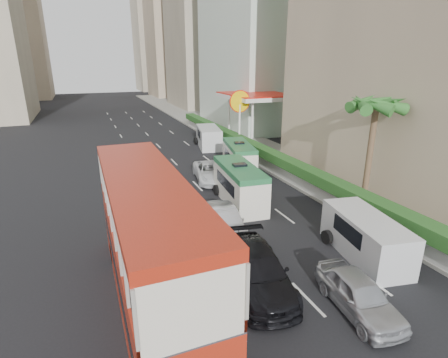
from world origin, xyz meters
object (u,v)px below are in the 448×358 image
van_asset (211,180)px  palm_tree (369,157)px  car_silver_lane_b (356,310)px  car_black (257,286)px  shell_station (256,119)px  double_decker_bus (150,244)px  panel_van_far (209,137)px  minibus_far (239,158)px  panel_van_near (365,237)px  car_silver_lane_a (221,238)px  minibus_near (239,185)px

van_asset → palm_tree: (6.82, -8.90, 3.38)m
palm_tree → car_silver_lane_b: bearing=-133.6°
car_black → shell_station: shell_station is taller
double_decker_bus → panel_van_far: bearing=65.7°
minibus_far → palm_tree: bearing=-57.4°
panel_van_near → panel_van_far: 23.74m
car_silver_lane_a → palm_tree: size_ratio=0.78×
car_silver_lane_b → van_asset: bearing=96.5°
car_black → shell_station: (11.85, 23.56, 2.75)m
car_silver_lane_b → panel_van_far: 26.97m
van_asset → panel_van_far: 11.23m
palm_tree → shell_station: size_ratio=0.80×
panel_van_far → car_black: bearing=-93.7°
van_asset → shell_station: 13.82m
car_silver_lane_b → car_black: size_ratio=0.76×
car_silver_lane_a → panel_van_near: bearing=-32.8°
van_asset → minibus_near: bearing=-78.8°
van_asset → minibus_near: 5.19m
minibus_near → minibus_far: bearing=71.4°
double_decker_bus → car_silver_lane_a: size_ratio=2.22×
car_silver_lane_a → car_silver_lane_b: bearing=-66.3°
minibus_far → car_silver_lane_b: bearing=-88.0°
double_decker_bus → car_silver_lane_a: double_decker_bus is taller
car_silver_lane_a → panel_van_far: size_ratio=0.95×
double_decker_bus → panel_van_far: (10.59, 23.49, -1.48)m
car_black → panel_van_near: panel_van_near is taller
car_silver_lane_b → shell_station: bearing=77.6°
shell_station → double_decker_bus: bearing=-124.8°
palm_tree → car_silver_lane_a: bearing=-179.1°
double_decker_bus → van_asset: double_decker_bus is taller
car_silver_lane_b → panel_van_far: panel_van_far is taller
panel_van_near → palm_tree: palm_tree is taller
double_decker_bus → car_silver_lane_b: size_ratio=2.71×
double_decker_bus → palm_tree: 14.39m
car_silver_lane_a → palm_tree: bearing=3.9°
car_black → panel_van_far: (6.44, 24.04, 1.05)m
panel_van_far → shell_station: shell_station is taller
double_decker_bus → panel_van_far: double_decker_bus is taller
double_decker_bus → panel_van_near: bearing=-1.4°
van_asset → shell_station: size_ratio=0.62×
car_silver_lane_b → minibus_near: bearing=95.6°
panel_van_far → minibus_near: bearing=-91.2°
minibus_far → car_silver_lane_a: bearing=-107.0°
van_asset → panel_van_far: panel_van_far is taller
minibus_near → palm_tree: 8.00m
car_black → shell_station: size_ratio=0.67×
car_silver_lane_b → van_asset: car_silver_lane_b is taller
car_black → van_asset: (2.83, 13.46, 0.00)m
minibus_far → shell_station: size_ratio=0.67×
car_black → minibus_far: bearing=79.5°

